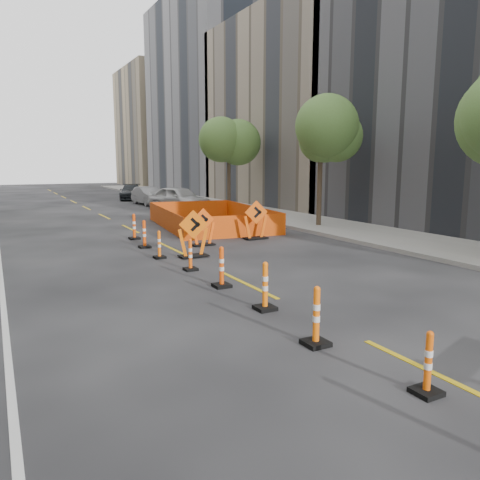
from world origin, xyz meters
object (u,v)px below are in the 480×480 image
channelizer_2 (316,316)px  channelizer_8 (134,227)px  channelizer_3 (265,286)px  channelizer_1 (428,363)px  parked_car_far (131,192)px  parked_car_near (179,198)px  chevron_sign_center (203,227)px  channelizer_7 (144,234)px  chevron_sign_right (256,220)px  channelizer_6 (159,244)px  channelizer_4 (222,267)px  chevron_sign_left (193,234)px  channelizer_5 (190,255)px  parked_car_mid (149,196)px

channelizer_2 → channelizer_8: bearing=88.8°
channelizer_2 → channelizer_3: 2.18m
channelizer_1 → channelizer_8: size_ratio=0.86×
channelizer_8 → parked_car_far: bearing=75.5°
parked_car_near → channelizer_8: bearing=-141.0°
channelizer_2 → channelizer_8: channelizer_8 is taller
parked_car_far → chevron_sign_center: bearing=-81.6°
channelizer_7 → chevron_sign_right: bearing=-2.4°
channelizer_6 → channelizer_7: bearing=86.8°
channelizer_7 → channelizer_6: bearing=-93.2°
channelizer_1 → channelizer_2: (-0.29, 2.17, 0.08)m
chevron_sign_right → channelizer_6: bearing=-144.3°
channelizer_1 → channelizer_4: size_ratio=0.86×
channelizer_6 → channelizer_8: (0.32, 4.33, 0.07)m
chevron_sign_left → channelizer_5: bearing=-95.1°
chevron_sign_left → channelizer_1: bearing=-74.5°
chevron_sign_center → parked_car_mid: 18.72m
channelizer_3 → chevron_sign_left: (0.81, 6.13, 0.27)m
channelizer_5 → chevron_sign_center: size_ratio=0.66×
channelizer_5 → chevron_sign_right: bearing=41.9°
channelizer_4 → parked_car_near: size_ratio=0.22×
channelizer_4 → parked_car_near: (5.98, 19.21, 0.28)m
channelizer_5 → channelizer_7: bearing=91.8°
channelizer_4 → parked_car_near: parked_car_near is taller
channelizer_6 → parked_car_far: size_ratio=0.21×
channelizer_1 → parked_car_far: (5.52, 36.49, 0.19)m
channelizer_4 → channelizer_6: channelizer_4 is taller
parked_car_far → channelizer_7: bearing=-86.9°
channelizer_5 → chevron_sign_left: chevron_sign_left is taller
channelizer_2 → parked_car_far: size_ratio=0.24×
chevron_sign_center → parked_car_near: (3.96, 13.30, 0.09)m
channelizer_8 → channelizer_3: bearing=-90.2°
channelizer_8 → chevron_sign_right: chevron_sign_right is taller
channelizer_4 → parked_car_far: size_ratio=0.24×
channelizer_1 → channelizer_2: bearing=97.7°
channelizer_1 → parked_car_mid: (5.38, 30.82, 0.22)m
channelizer_1 → channelizer_8: bearing=90.0°
chevron_sign_right → chevron_sign_left: bearing=-134.6°
chevron_sign_left → channelizer_7: bearing=130.5°
chevron_sign_right → channelizer_5: bearing=-124.4°
channelizer_3 → parked_car_near: (5.96, 21.37, 0.28)m
channelizer_1 → parked_car_far: size_ratio=0.20×
channelizer_2 → parked_car_far: 34.82m
channelizer_4 → channelizer_7: 6.50m
chevron_sign_right → parked_car_mid: chevron_sign_right is taller
channelizer_7 → parked_car_far: parked_car_far is taller
chevron_sign_center → channelizer_1: bearing=-97.8°
channelizer_6 → channelizer_8: bearing=85.8°
channelizer_3 → channelizer_5: size_ratio=1.12×
channelizer_1 → parked_car_mid: parked_car_mid is taller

